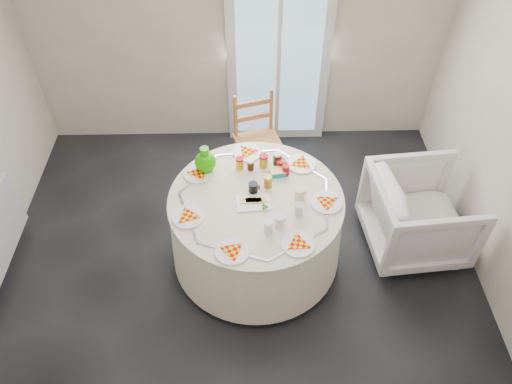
{
  "coord_description": "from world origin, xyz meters",
  "views": [
    {
      "loc": [
        0.08,
        -2.34,
        3.47
      ],
      "look_at": [
        0.14,
        0.28,
        0.8
      ],
      "focal_mm": 35.0,
      "sensor_mm": 36.0,
      "label": 1
    }
  ],
  "objects_px": {
    "wooden_chair": "(259,141)",
    "green_pitcher": "(205,156)",
    "armchair": "(420,213)",
    "table": "(256,229)"
  },
  "relations": [
    {
      "from": "armchair",
      "to": "green_pitcher",
      "type": "distance_m",
      "value": 1.84
    },
    {
      "from": "table",
      "to": "wooden_chair",
      "type": "distance_m",
      "value": 1.0
    },
    {
      "from": "table",
      "to": "green_pitcher",
      "type": "height_order",
      "value": "green_pitcher"
    },
    {
      "from": "armchair",
      "to": "green_pitcher",
      "type": "height_order",
      "value": "green_pitcher"
    },
    {
      "from": "table",
      "to": "green_pitcher",
      "type": "bearing_deg",
      "value": 139.85
    },
    {
      "from": "green_pitcher",
      "to": "table",
      "type": "bearing_deg",
      "value": -49.25
    },
    {
      "from": "armchair",
      "to": "table",
      "type": "bearing_deg",
      "value": 89.97
    },
    {
      "from": "table",
      "to": "wooden_chair",
      "type": "xyz_separation_m",
      "value": [
        0.05,
        1.0,
        0.09
      ]
    },
    {
      "from": "wooden_chair",
      "to": "green_pitcher",
      "type": "relative_size",
      "value": 4.1
    },
    {
      "from": "wooden_chair",
      "to": "green_pitcher",
      "type": "distance_m",
      "value": 0.89
    }
  ]
}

